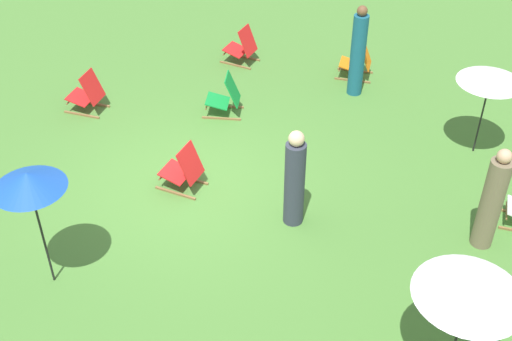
{
  "coord_description": "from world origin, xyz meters",
  "views": [
    {
      "loc": [
        8.39,
        2.63,
        7.01
      ],
      "look_at": [
        0.0,
        1.2,
        0.5
      ],
      "focal_mm": 46.63,
      "sensor_mm": 36.0,
      "label": 1
    }
  ],
  "objects_px": {
    "deckchair_6": "(87,94)",
    "deckchair_8": "(358,61)",
    "umbrella_0": "(28,181)",
    "person_3": "(358,53)",
    "deckchair_4": "(225,97)",
    "deckchair_1": "(242,47)",
    "person_0": "(295,180)",
    "umbrella_1": "(471,285)",
    "person_1": "(492,202)",
    "deckchair_7": "(183,170)",
    "umbrella_2": "(491,76)"
  },
  "relations": [
    {
      "from": "deckchair_6",
      "to": "deckchair_8",
      "type": "bearing_deg",
      "value": 121.61
    },
    {
      "from": "umbrella_0",
      "to": "person_3",
      "type": "relative_size",
      "value": 1.02
    },
    {
      "from": "deckchair_4",
      "to": "person_3",
      "type": "height_order",
      "value": "person_3"
    },
    {
      "from": "deckchair_4",
      "to": "umbrella_0",
      "type": "height_order",
      "value": "umbrella_0"
    },
    {
      "from": "deckchair_4",
      "to": "umbrella_0",
      "type": "relative_size",
      "value": 0.43
    },
    {
      "from": "deckchair_1",
      "to": "person_0",
      "type": "xyz_separation_m",
      "value": [
        5.01,
        1.75,
        0.43
      ]
    },
    {
      "from": "umbrella_1",
      "to": "person_1",
      "type": "bearing_deg",
      "value": 165.47
    },
    {
      "from": "deckchair_4",
      "to": "deckchair_1",
      "type": "bearing_deg",
      "value": 178.11
    },
    {
      "from": "umbrella_0",
      "to": "person_3",
      "type": "xyz_separation_m",
      "value": [
        -5.95,
        3.95,
        -0.9
      ]
    },
    {
      "from": "deckchair_1",
      "to": "umbrella_0",
      "type": "bearing_deg",
      "value": 4.71
    },
    {
      "from": "deckchair_7",
      "to": "umbrella_2",
      "type": "height_order",
      "value": "umbrella_2"
    },
    {
      "from": "deckchair_4",
      "to": "person_1",
      "type": "relative_size",
      "value": 0.48
    },
    {
      "from": "deckchair_7",
      "to": "deckchair_4",
      "type": "bearing_deg",
      "value": -170.23
    },
    {
      "from": "deckchair_1",
      "to": "person_3",
      "type": "xyz_separation_m",
      "value": [
        0.9,
        2.5,
        0.53
      ]
    },
    {
      "from": "deckchair_8",
      "to": "deckchair_1",
      "type": "bearing_deg",
      "value": -90.64
    },
    {
      "from": "deckchair_1",
      "to": "person_1",
      "type": "bearing_deg",
      "value": 59.24
    },
    {
      "from": "deckchair_4",
      "to": "deckchair_6",
      "type": "relative_size",
      "value": 1.0
    },
    {
      "from": "deckchair_6",
      "to": "person_3",
      "type": "height_order",
      "value": "person_3"
    },
    {
      "from": "umbrella_1",
      "to": "person_3",
      "type": "height_order",
      "value": "person_3"
    },
    {
      "from": "deckchair_6",
      "to": "person_1",
      "type": "xyz_separation_m",
      "value": [
        2.59,
        7.23,
        0.44
      ]
    },
    {
      "from": "umbrella_2",
      "to": "person_3",
      "type": "relative_size",
      "value": 0.87
    },
    {
      "from": "deckchair_8",
      "to": "umbrella_0",
      "type": "distance_m",
      "value": 7.86
    },
    {
      "from": "deckchair_7",
      "to": "person_1",
      "type": "height_order",
      "value": "person_1"
    },
    {
      "from": "deckchair_6",
      "to": "umbrella_1",
      "type": "height_order",
      "value": "umbrella_1"
    },
    {
      "from": "deckchair_4",
      "to": "umbrella_2",
      "type": "relative_size",
      "value": 0.51
    },
    {
      "from": "deckchair_6",
      "to": "person_1",
      "type": "bearing_deg",
      "value": 78.32
    },
    {
      "from": "deckchair_6",
      "to": "person_3",
      "type": "distance_m",
      "value": 5.36
    },
    {
      "from": "umbrella_1",
      "to": "person_0",
      "type": "height_order",
      "value": "umbrella_1"
    },
    {
      "from": "deckchair_8",
      "to": "person_3",
      "type": "bearing_deg",
      "value": 3.08
    },
    {
      "from": "umbrella_1",
      "to": "person_0",
      "type": "bearing_deg",
      "value": -137.9
    },
    {
      "from": "deckchair_4",
      "to": "person_1",
      "type": "height_order",
      "value": "person_1"
    },
    {
      "from": "deckchair_6",
      "to": "deckchair_8",
      "type": "relative_size",
      "value": 1.0
    },
    {
      "from": "deckchair_1",
      "to": "deckchair_8",
      "type": "height_order",
      "value": "same"
    },
    {
      "from": "umbrella_1",
      "to": "umbrella_0",
      "type": "bearing_deg",
      "value": -96.7
    },
    {
      "from": "umbrella_0",
      "to": "umbrella_2",
      "type": "height_order",
      "value": "umbrella_0"
    },
    {
      "from": "deckchair_8",
      "to": "umbrella_1",
      "type": "height_order",
      "value": "umbrella_1"
    },
    {
      "from": "umbrella_1",
      "to": "umbrella_2",
      "type": "xyz_separation_m",
      "value": [
        -4.9,
        0.74,
        -0.02
      ]
    },
    {
      "from": "deckchair_6",
      "to": "person_3",
      "type": "relative_size",
      "value": 0.44
    },
    {
      "from": "deckchair_6",
      "to": "deckchair_8",
      "type": "xyz_separation_m",
      "value": [
        -2.23,
        5.11,
        0.0
      ]
    },
    {
      "from": "deckchair_6",
      "to": "person_0",
      "type": "bearing_deg",
      "value": 67.57
    },
    {
      "from": "umbrella_1",
      "to": "person_1",
      "type": "xyz_separation_m",
      "value": [
        -2.45,
        0.64,
        -0.74
      ]
    },
    {
      "from": "person_3",
      "to": "deckchair_1",
      "type": "bearing_deg",
      "value": 2.81
    },
    {
      "from": "deckchair_6",
      "to": "umbrella_0",
      "type": "distance_m",
      "value": 4.77
    },
    {
      "from": "deckchair_6",
      "to": "deckchair_4",
      "type": "bearing_deg",
      "value": 105.32
    },
    {
      "from": "deckchair_1",
      "to": "person_1",
      "type": "xyz_separation_m",
      "value": [
        5.04,
        4.63,
        0.44
      ]
    },
    {
      "from": "deckchair_6",
      "to": "deckchair_7",
      "type": "distance_m",
      "value": 3.19
    },
    {
      "from": "deckchair_1",
      "to": "umbrella_0",
      "type": "xyz_separation_m",
      "value": [
        6.85,
        -1.45,
        1.43
      ]
    },
    {
      "from": "umbrella_0",
      "to": "person_0",
      "type": "height_order",
      "value": "umbrella_0"
    },
    {
      "from": "umbrella_2",
      "to": "person_0",
      "type": "relative_size",
      "value": 0.98
    },
    {
      "from": "person_0",
      "to": "person_1",
      "type": "height_order",
      "value": "person_1"
    }
  ]
}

